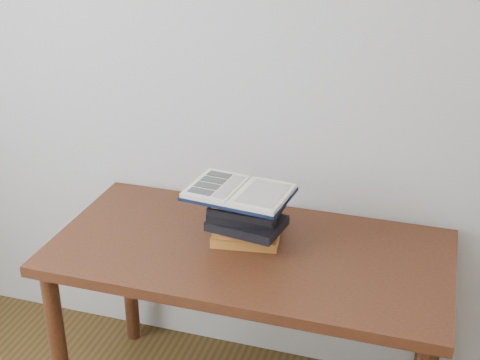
% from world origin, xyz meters
% --- Properties ---
extents(desk, '(1.36, 0.68, 0.73)m').
position_xyz_m(desk, '(0.08, 1.38, 0.63)').
color(desk, '#4D2913').
rests_on(desk, ground).
extents(book_stack, '(0.27, 0.21, 0.19)m').
position_xyz_m(book_stack, '(0.06, 1.42, 0.82)').
color(book_stack, '#B07B28').
rests_on(book_stack, desk).
extents(open_book, '(0.36, 0.27, 0.03)m').
position_xyz_m(open_book, '(0.04, 1.40, 0.93)').
color(open_book, black).
rests_on(open_book, book_stack).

